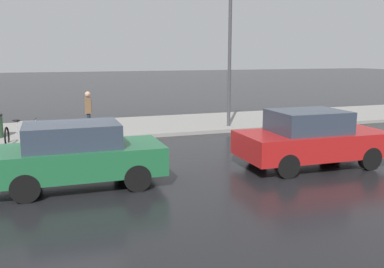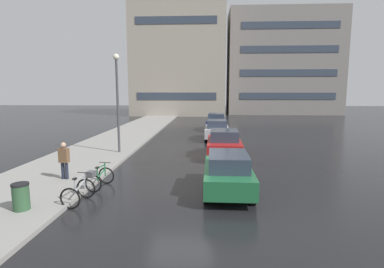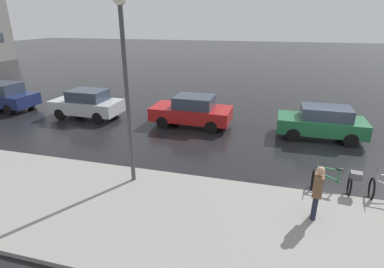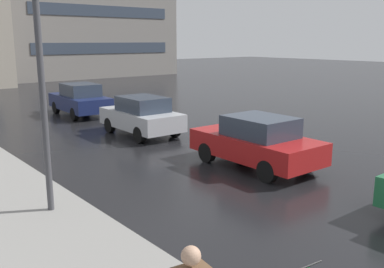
% 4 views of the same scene
% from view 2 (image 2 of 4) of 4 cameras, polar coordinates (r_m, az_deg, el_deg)
% --- Properties ---
extents(ground_plane, '(140.00, 140.00, 0.00)m').
position_cam_2_polar(ground_plane, '(11.77, -2.15, -11.01)').
color(ground_plane, black).
extents(sidewalk_kerb, '(4.80, 60.00, 0.14)m').
position_cam_2_polar(sidewalk_kerb, '(22.52, -15.23, -1.83)').
color(sidewalk_kerb, gray).
rests_on(sidewalk_kerb, ground).
extents(bicycle_nearest, '(0.84, 1.18, 0.99)m').
position_cam_2_polar(bicycle_nearest, '(11.25, -20.82, -10.30)').
color(bicycle_nearest, black).
rests_on(bicycle_nearest, ground).
extents(bicycle_second, '(0.84, 1.47, 0.95)m').
position_cam_2_polar(bicycle_second, '(12.54, -17.48, -7.88)').
color(bicycle_second, black).
rests_on(bicycle_second, ground).
extents(car_green, '(1.84, 3.97, 1.55)m').
position_cam_2_polar(car_green, '(11.59, 6.86, -7.23)').
color(car_green, '#1E6038').
rests_on(car_green, ground).
extents(car_red, '(2.04, 4.22, 1.61)m').
position_cam_2_polar(car_red, '(17.84, 6.12, -1.76)').
color(car_red, '#AD1919').
rests_on(car_red, ground).
extents(car_silver, '(1.95, 3.97, 1.61)m').
position_cam_2_polar(car_silver, '(23.92, 4.77, 0.81)').
color(car_silver, '#B2B5BA').
rests_on(car_silver, ground).
extents(car_navy, '(2.11, 4.41, 1.67)m').
position_cam_2_polar(car_navy, '(30.00, 4.65, 2.33)').
color(car_navy, navy).
rests_on(car_navy, ground).
extents(pedestrian, '(0.43, 0.30, 1.72)m').
position_cam_2_polar(pedestrian, '(13.87, -23.17, -4.54)').
color(pedestrian, '#1E2333').
rests_on(pedestrian, ground).
extents(streetlamp, '(0.37, 0.37, 6.06)m').
position_cam_2_polar(streetlamp, '(18.71, -14.04, 7.75)').
color(streetlamp, '#424247').
rests_on(streetlamp, ground).
extents(trash_bin, '(0.53, 0.53, 1.00)m').
position_cam_2_polar(trash_bin, '(11.06, -29.78, -10.64)').
color(trash_bin, '#2D5133').
rests_on(trash_bin, ground).
extents(building_facade_main, '(14.72, 11.06, 17.29)m').
position_cam_2_polar(building_facade_main, '(51.40, -2.39, 13.49)').
color(building_facade_main, '#9E9384').
rests_on(building_facade_main, ground).
extents(building_facade_side, '(18.58, 7.71, 17.16)m').
position_cam_2_polar(building_facade_side, '(54.67, 16.91, 12.76)').
color(building_facade_side, gray).
rests_on(building_facade_side, ground).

